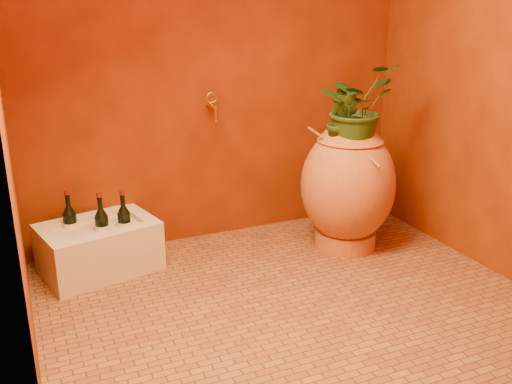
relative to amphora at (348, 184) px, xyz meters
name	(u,v)px	position (x,y,z in m)	size (l,w,h in m)	color
floor	(288,300)	(-0.64, -0.47, -0.42)	(2.50, 2.50, 0.00)	brown
wall_back	(218,43)	(-0.64, 0.53, 0.83)	(2.50, 0.02, 2.50)	#531A04
wall_right	(498,49)	(0.61, -0.47, 0.83)	(0.02, 2.00, 2.50)	#531A04
amphora	(348,184)	(0.00, 0.00, 0.00)	(0.62, 0.63, 0.84)	#AF6731
stone_basin	(99,248)	(-1.49, 0.28, -0.28)	(0.71, 0.56, 0.29)	beige
wine_bottle_a	(70,225)	(-1.63, 0.36, -0.14)	(0.08, 0.08, 0.33)	black
wine_bottle_b	(124,224)	(-1.34, 0.25, -0.14)	(0.08, 0.08, 0.32)	black
wine_bottle_c	(102,228)	(-1.47, 0.25, -0.14)	(0.08, 0.08, 0.32)	black
wall_tap	(212,105)	(-0.72, 0.44, 0.47)	(0.07, 0.15, 0.17)	#B48929
plant_main	(356,107)	(0.01, -0.03, 0.49)	(0.46, 0.39, 0.51)	#1F3F16
plant_side	(342,122)	(-0.09, -0.04, 0.41)	(0.19, 0.15, 0.34)	#1F3F16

